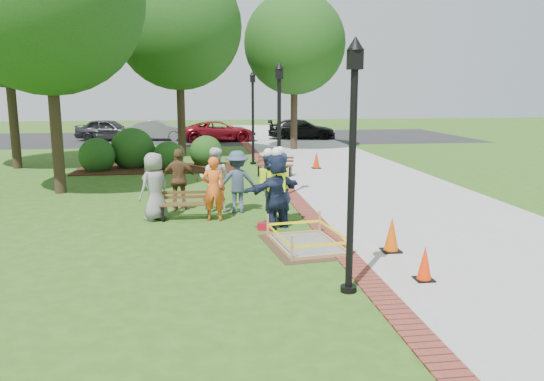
{
  "coord_description": "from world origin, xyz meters",
  "views": [
    {
      "loc": [
        -1.25,
        -11.39,
        3.43
      ],
      "look_at": [
        0.5,
        1.2,
        1.0
      ],
      "focal_mm": 35.0,
      "sensor_mm": 36.0,
      "label": 1
    }
  ],
  "objects": [
    {
      "name": "shrub_a",
      "position": [
        -5.55,
        11.81,
        0.0
      ],
      "size": [
        1.53,
        1.53,
        1.53
      ],
      "primitive_type": "sphere",
      "color": "#154112",
      "rests_on": "ground"
    },
    {
      "name": "mulch_bed",
      "position": [
        -3.0,
        12.0,
        0.02
      ],
      "size": [
        7.0,
        3.0,
        0.05
      ],
      "primitive_type": "cube",
      "color": "#381E0F",
      "rests_on": "ground"
    },
    {
      "name": "wet_concrete_pad",
      "position": [
        1.08,
        -0.24,
        0.23
      ],
      "size": [
        1.98,
        2.5,
        0.55
      ],
      "color": "#47331E",
      "rests_on": "ground"
    },
    {
      "name": "parked_car_a",
      "position": [
        -7.25,
        25.75,
        0.0
      ],
      "size": [
        3.17,
        5.28,
        1.61
      ],
      "primitive_type": "imported",
      "rotation": [
        0.0,
        0.0,
        1.35
      ],
      "color": "#29292C",
      "rests_on": "ground"
    },
    {
      "name": "brick_edging",
      "position": [
        1.75,
        10.0,
        0.01
      ],
      "size": [
        0.5,
        60.0,
        0.03
      ],
      "primitive_type": "cube",
      "color": "maroon",
      "rests_on": "ground"
    },
    {
      "name": "lamp_near",
      "position": [
        1.25,
        -3.0,
        2.48
      ],
      "size": [
        0.28,
        0.28,
        4.26
      ],
      "color": "black",
      "rests_on": "ground"
    },
    {
      "name": "lamp_mid",
      "position": [
        1.25,
        5.0,
        2.48
      ],
      "size": [
        0.28,
        0.28,
        4.26
      ],
      "color": "black",
      "rests_on": "ground"
    },
    {
      "name": "casual_person_e",
      "position": [
        -0.2,
        3.25,
        0.88
      ],
      "size": [
        0.57,
        0.37,
        1.75
      ],
      "color": "#384762",
      "rests_on": "ground"
    },
    {
      "name": "toolbox",
      "position": [
        0.34,
        1.23,
        0.09
      ],
      "size": [
        0.41,
        0.31,
        0.18
      ],
      "primitive_type": "cube",
      "rotation": [
        0.0,
        0.0,
        -0.36
      ],
      "color": "maroon",
      "rests_on": "ground"
    },
    {
      "name": "tree_back",
      "position": [
        -2.1,
        16.44,
        6.53
      ],
      "size": [
        6.34,
        6.34,
        9.71
      ],
      "color": "#3D2D1E",
      "rests_on": "ground"
    },
    {
      "name": "shrub_e",
      "position": [
        -3.07,
        13.21,
        0.0
      ],
      "size": [
        1.03,
        1.03,
        1.03
      ],
      "primitive_type": "sphere",
      "color": "#154112",
      "rests_on": "ground"
    },
    {
      "name": "hivis_worker_b",
      "position": [
        0.79,
        1.89,
        0.99
      ],
      "size": [
        0.69,
        0.56,
        2.01
      ],
      "color": "#1A2544",
      "rests_on": "ground"
    },
    {
      "name": "cone_front",
      "position": [
        2.75,
        -2.69,
        0.32
      ],
      "size": [
        0.34,
        0.34,
        0.66
      ],
      "color": "black",
      "rests_on": "ground"
    },
    {
      "name": "shrub_d",
      "position": [
        -0.92,
        12.89,
        0.0
      ],
      "size": [
        1.48,
        1.48,
        1.48
      ],
      "primitive_type": "sphere",
      "color": "#154112",
      "rests_on": "ground"
    },
    {
      "name": "tree_far",
      "position": [
        -9.21,
        13.15,
        6.88
      ],
      "size": [
        6.83,
        6.83,
        10.31
      ],
      "color": "#3D2D1E",
      "rests_on": "ground"
    },
    {
      "name": "lamp_far",
      "position": [
        1.25,
        13.0,
        2.48
      ],
      "size": [
        0.28,
        0.28,
        4.26
      ],
      "color": "black",
      "rests_on": "ground"
    },
    {
      "name": "shrub_b",
      "position": [
        -4.16,
        12.64,
        0.0
      ],
      "size": [
        1.92,
        1.92,
        1.92
      ],
      "primitive_type": "sphere",
      "color": "#154112",
      "rests_on": "ground"
    },
    {
      "name": "casual_person_a",
      "position": [
        -2.44,
        2.68,
        0.9
      ],
      "size": [
        0.67,
        0.67,
        1.81
      ],
      "color": "gray",
      "rests_on": "ground"
    },
    {
      "name": "cone_back",
      "position": [
        2.78,
        -0.94,
        0.38
      ],
      "size": [
        0.4,
        0.4,
        0.78
      ],
      "color": "black",
      "rests_on": "ground"
    },
    {
      "name": "casual_person_b",
      "position": [
        -0.89,
        2.38,
        0.85
      ],
      "size": [
        0.6,
        0.45,
        1.71
      ],
      "color": "#EC581B",
      "rests_on": "ground"
    },
    {
      "name": "ground",
      "position": [
        0.0,
        0.0,
        0.0
      ],
      "size": [
        100.0,
        100.0,
        0.0
      ],
      "primitive_type": "plane",
      "color": "#285116",
      "rests_on": "ground"
    },
    {
      "name": "bench_near",
      "position": [
        -1.63,
        2.6,
        0.24
      ],
      "size": [
        1.38,
        0.48,
        0.74
      ],
      "color": "brown",
      "rests_on": "ground"
    },
    {
      "name": "hivis_worker_a",
      "position": [
        0.63,
        1.36,
        1.0
      ],
      "size": [
        0.72,
        0.66,
        2.04
      ],
      "color": "#191F42",
      "rests_on": "ground"
    },
    {
      "name": "shrub_c",
      "position": [
        -2.57,
        12.0,
        0.0
      ],
      "size": [
        1.31,
        1.31,
        1.31
      ],
      "primitive_type": "sphere",
      "color": "#154112",
      "rests_on": "ground"
    },
    {
      "name": "casual_person_d",
      "position": [
        -1.82,
        3.76,
        0.89
      ],
      "size": [
        0.6,
        0.41,
        1.77
      ],
      "color": "brown",
      "rests_on": "ground"
    },
    {
      "name": "parked_car_c",
      "position": [
        0.15,
        24.16,
        0.0
      ],
      "size": [
        2.18,
        4.6,
        1.47
      ],
      "primitive_type": "imported",
      "rotation": [
        0.0,
        0.0,
        1.62
      ],
      "color": "maroon",
      "rests_on": "ground"
    },
    {
      "name": "parking_lot",
      "position": [
        0.0,
        27.0,
        0.0
      ],
      "size": [
        36.0,
        12.0,
        0.01
      ],
      "primitive_type": "cube",
      "color": "black",
      "rests_on": "ground"
    },
    {
      "name": "casual_person_c",
      "position": [
        -0.83,
        3.54,
        0.91
      ],
      "size": [
        0.66,
        0.51,
        1.82
      ],
      "color": "silver",
      "rests_on": "ground"
    },
    {
      "name": "hivis_worker_c",
      "position": [
        0.5,
        1.93,
        0.97
      ],
      "size": [
        0.69,
        0.62,
        1.96
      ],
      "color": "#1A2046",
      "rests_on": "ground"
    },
    {
      "name": "cone_far",
      "position": [
        3.84,
        11.15,
        0.37
      ],
      "size": [
        0.39,
        0.39,
        0.76
      ],
      "color": "black",
      "rests_on": "ground"
    },
    {
      "name": "parked_car_d",
      "position": [
        5.91,
        25.14,
        0.0
      ],
      "size": [
        2.6,
        4.79,
        1.49
      ],
      "primitive_type": "imported",
      "rotation": [
        0.0,
        0.0,
        1.43
      ],
      "color": "black",
      "rests_on": "ground"
    },
    {
      "name": "parked_car_b",
      "position": [
        -4.01,
        25.62,
        0.0
      ],
      "size": [
        2.32,
        4.71,
        1.49
      ],
      "primitive_type": "imported",
      "rotation": [
        0.0,
        0.0,
        1.5
      ],
      "color": "gray",
      "rests_on": "ground"
    },
    {
      "name": "sidewalk",
      "position": [
        5.0,
        10.0,
        0.01
      ],
      "size": [
        6.0,
        60.0,
        0.02
      ],
      "primitive_type": "cube",
      "color": "#9E9E99",
      "rests_on": "ground"
    },
    {
      "name": "tree_right",
      "position": [
        4.24,
        18.93,
        5.96
      ],
      "size": [
        5.71,
        5.71,
        8.82
      ],
      "color": "#3D2D1E",
      "rests_on": "ground"
    },
    {
      "name": "bench_far",
      "position": [
        1.76,
        9.4,
        0.25
      ],
      "size": [
        1.52,
        0.89,
        0.78
      ],
      "color": "#572F1D",
      "rests_on": "ground"
    }
  ]
}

